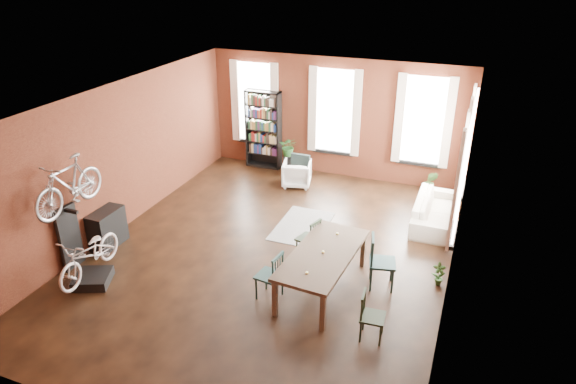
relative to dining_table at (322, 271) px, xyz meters
The scene contains 19 objects.
room 2.49m from the dining_table, 129.25° to the left, with size 9.00×9.04×3.22m.
dining_table is the anchor object (origin of this frame).
dining_chair_a 0.99m from the dining_table, 144.89° to the right, with size 0.42×0.42×0.91m, color #1B3D3B.
dining_chair_b 1.10m from the dining_table, 122.83° to the left, with size 0.40×0.40×0.87m, color black.
dining_chair_c 1.49m from the dining_table, 40.36° to the right, with size 0.38×0.38×0.83m, color black.
dining_chair_d 1.10m from the dining_table, 26.02° to the left, with size 0.47×0.47×1.02m, color #193737.
bookshelf 6.12m from the dining_table, 123.68° to the left, with size 1.00×0.32×2.20m, color black.
white_armchair 4.62m from the dining_table, 116.10° to the left, with size 0.71×0.66×0.73m, color silver.
cream_sofa 3.71m from the dining_table, 64.76° to the left, with size 2.08×0.61×0.81m, color beige.
striped_rug 2.41m from the dining_table, 118.59° to the left, with size 1.08×1.72×0.01m, color black.
bike_trainer 4.28m from the dining_table, 161.20° to the right, with size 0.63×0.63×0.18m, color black.
bike_wall_rack 4.89m from the dining_table, 167.63° to the right, with size 0.16×0.60×1.30m, color black.
console_table 4.65m from the dining_table, behind, with size 0.40×0.80×0.80m, color black.
plant_stand 5.42m from the dining_table, 117.62° to the left, with size 0.27×0.27×0.53m, color black.
plant_by_sofa 5.07m from the dining_table, 75.08° to the left, with size 0.34×0.62×0.28m, color #305622.
plant_small 2.18m from the dining_table, 24.50° to the left, with size 0.24×0.46×0.17m, color #2B5B24.
bicycle_floor 4.30m from the dining_table, 161.48° to the right, with size 0.57×0.86×1.64m, color beige.
bicycle_hung 4.96m from the dining_table, 166.97° to the right, with size 0.47×1.00×1.66m, color #A5A8AD.
plant_on_stand 5.42m from the dining_table, 117.65° to the left, with size 0.49×0.54×0.42m, color #215020.
Camera 1 is at (3.60, -8.22, 5.64)m, focal length 32.00 mm.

